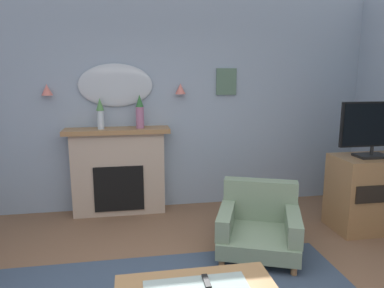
% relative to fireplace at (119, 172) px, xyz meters
% --- Properties ---
extents(wall_back, '(7.01, 0.10, 2.90)m').
position_rel_fireplace_xyz_m(wall_back, '(0.49, 0.22, 0.88)').
color(wall_back, '#8C9EB2').
rests_on(wall_back, ground).
extents(fireplace, '(1.36, 0.36, 1.16)m').
position_rel_fireplace_xyz_m(fireplace, '(0.00, 0.00, 0.00)').
color(fireplace, tan).
rests_on(fireplace, ground).
extents(mantel_vase_centre, '(0.10, 0.10, 0.40)m').
position_rel_fireplace_xyz_m(mantel_vase_centre, '(-0.20, -0.03, 0.81)').
color(mantel_vase_centre, silver).
rests_on(mantel_vase_centre, fireplace).
extents(mantel_vase_left, '(0.11, 0.11, 0.44)m').
position_rel_fireplace_xyz_m(mantel_vase_left, '(0.30, -0.03, 0.80)').
color(mantel_vase_left, '#9E6084').
rests_on(mantel_vase_left, fireplace).
extents(wall_mirror, '(0.96, 0.06, 0.56)m').
position_rel_fireplace_xyz_m(wall_mirror, '(0.00, 0.14, 1.14)').
color(wall_mirror, '#B2BCC6').
extents(wall_sconce_left, '(0.14, 0.14, 0.14)m').
position_rel_fireplace_xyz_m(wall_sconce_left, '(-0.85, 0.09, 1.09)').
color(wall_sconce_left, '#D17066').
extents(wall_sconce_right, '(0.14, 0.14, 0.14)m').
position_rel_fireplace_xyz_m(wall_sconce_right, '(0.85, 0.09, 1.09)').
color(wall_sconce_right, '#D17066').
extents(framed_picture, '(0.28, 0.03, 0.36)m').
position_rel_fireplace_xyz_m(framed_picture, '(1.50, 0.15, 1.18)').
color(framed_picture, '#4C6B56').
extents(tv_remote, '(0.04, 0.16, 0.02)m').
position_rel_fireplace_xyz_m(tv_remote, '(0.65, -2.53, -0.12)').
color(tv_remote, black).
rests_on(tv_remote, coffee_table).
extents(armchair_by_coffee_table, '(1.04, 1.05, 0.71)m').
position_rel_fireplace_xyz_m(armchair_by_coffee_table, '(1.48, -1.34, -0.27)').
color(armchair_by_coffee_table, gray).
rests_on(armchair_by_coffee_table, ground).
extents(tv_cabinet, '(0.80, 0.57, 0.90)m').
position_rel_fireplace_xyz_m(tv_cabinet, '(2.94, -1.03, -0.12)').
color(tv_cabinet, olive).
rests_on(tv_cabinet, ground).
extents(tv_flatscreen, '(0.84, 0.24, 0.65)m').
position_rel_fireplace_xyz_m(tv_flatscreen, '(2.94, -1.05, 0.68)').
color(tv_flatscreen, black).
rests_on(tv_flatscreen, tv_cabinet).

